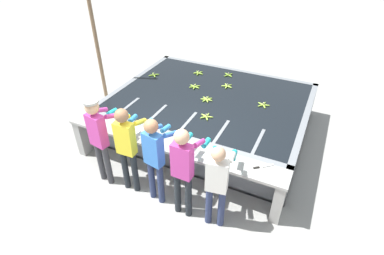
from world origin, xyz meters
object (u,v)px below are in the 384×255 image
Objects in this scene: worker_0 at (99,134)px; banana_bunch_floating_2 at (207,99)px; banana_bunch_floating_0 at (154,75)px; banana_bunch_floating_6 at (263,105)px; support_post_left at (97,47)px; worker_2 at (155,154)px; banana_bunch_floating_1 at (228,75)px; banana_bunch_floating_3 at (195,86)px; worker_1 at (127,143)px; banana_bunch_floating_5 at (227,86)px; knife_0 at (261,167)px; banana_bunch_floating_7 at (198,73)px; worker_3 at (183,166)px; banana_bunch_floating_4 at (206,117)px; worker_4 at (217,180)px.

worker_0 is 6.19× the size of banana_bunch_floating_2.
banana_bunch_floating_0 is at bearing 103.06° from worker_0.
support_post_left reaches higher than banana_bunch_floating_6.
banana_bunch_floating_2 is (1.70, -0.57, -0.00)m from banana_bunch_floating_0.
worker_2 reaches higher than banana_bunch_floating_1.
banana_bunch_floating_3 is at bearing -117.49° from banana_bunch_floating_1.
support_post_left reaches higher than worker_1.
banana_bunch_floating_2 is 0.81m from banana_bunch_floating_5.
banana_bunch_floating_2 is at bearing 0.36° from support_post_left.
worker_2 is at bearing -37.28° from support_post_left.
banana_bunch_floating_5 is 3.22m from support_post_left.
worker_1 is 5.92× the size of knife_0.
banana_bunch_floating_7 is at bearing 103.04° from worker_2.
worker_2 is at bearing 0.92° from worker_0.
worker_3 is 1.69m from banana_bunch_floating_4.
worker_4 is at bearing -2.27° from worker_2.
banana_bunch_floating_5 is 0.97× the size of knife_0.
worker_2 is 1.60m from banana_bunch_floating_4.
banana_bunch_floating_7 is 2.53m from support_post_left.
banana_bunch_floating_3 is 1.02× the size of banana_bunch_floating_7.
banana_bunch_floating_1 is 0.63m from banana_bunch_floating_5.
worker_1 is 6.13× the size of banana_bunch_floating_5.
worker_2 reaches higher than banana_bunch_floating_4.
banana_bunch_floating_0 is 0.86× the size of banana_bunch_floating_1.
banana_bunch_floating_5 is at bearing 107.38° from worker_4.
worker_2 is at bearing -57.93° from banana_bunch_floating_0.
worker_0 reaches higher than banana_bunch_floating_2.
worker_3 reaches higher than banana_bunch_floating_0.
support_post_left reaches higher than worker_0.
banana_bunch_floating_4 is at bearing 50.44° from worker_0.
knife_0 is 4.82m from support_post_left.
banana_bunch_floating_0 is 0.81× the size of banana_bunch_floating_4.
worker_3 is 2.95m from banana_bunch_floating_3.
worker_3 is 2.38m from banana_bunch_floating_2.
banana_bunch_floating_0 is 0.80× the size of banana_bunch_floating_3.
worker_1 is 2.27m from banana_bunch_floating_2.
worker_4 is 3.84m from banana_bunch_floating_1.
worker_3 is (0.54, -0.07, 0.02)m from worker_2.
banana_bunch_floating_0 is at bearing 27.32° from support_post_left.
support_post_left reaches higher than banana_bunch_floating_2.
worker_3 is at bearing -33.52° from support_post_left.
banana_bunch_floating_1 and banana_bunch_floating_6 have the same top height.
banana_bunch_floating_7 is at bearing 155.39° from banana_bunch_floating_6.
banana_bunch_floating_3 and banana_bunch_floating_5 have the same top height.
worker_2 is 3.49m from banana_bunch_floating_7.
banana_bunch_floating_0 is 1.14m from banana_bunch_floating_7.
banana_bunch_floating_2 is (-0.60, 2.30, -0.16)m from worker_3.
knife_0 is at bearing -35.81° from banana_bunch_floating_4.
banana_bunch_floating_5 is at bearing 93.40° from banana_bunch_floating_4.
banana_bunch_floating_0 is 2.32m from banana_bunch_floating_4.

